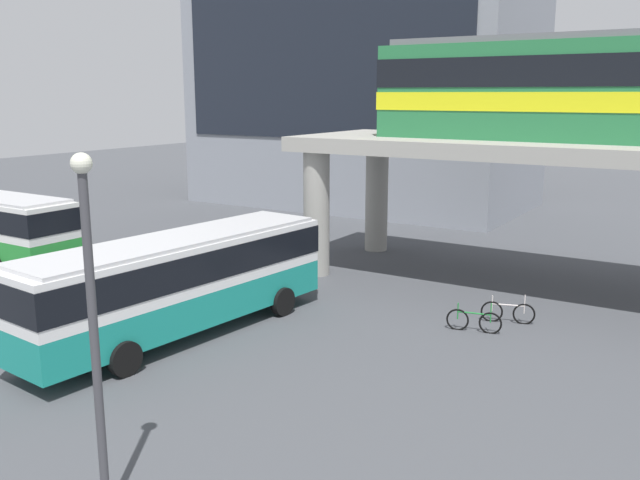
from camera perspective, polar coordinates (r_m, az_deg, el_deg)
ground_plane at (r=28.39m, az=-3.04°, el=-3.35°), size 120.00×120.00×0.00m
station_building at (r=48.13m, az=3.70°, el=13.77°), size 22.22×12.04×17.91m
bus_main at (r=21.87m, az=-11.71°, el=-2.91°), size 3.61×11.24×3.22m
bicycle_green at (r=22.79m, az=12.75°, el=-6.62°), size 1.76×0.44×1.04m
bicycle_silver at (r=23.93m, az=15.45°, el=-5.86°), size 1.73×0.58×1.04m
lamp_post at (r=12.35m, az=-18.51°, el=-5.83°), size 0.36×0.36×6.64m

